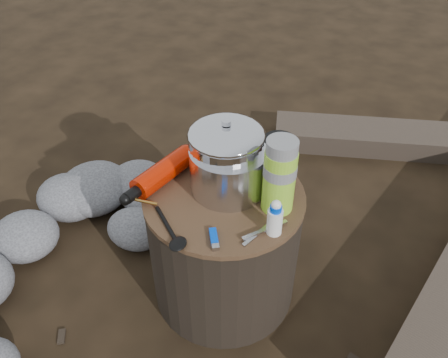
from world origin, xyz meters
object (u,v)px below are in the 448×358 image
at_px(stump, 224,245).
at_px(camping_pot, 226,156).
at_px(fuel_bottle, 163,172).
at_px(thermos, 279,176).
at_px(travel_mug, 278,158).

relative_size(stump, camping_pot, 2.22).
bearing_deg(fuel_bottle, thermos, 18.05).
bearing_deg(stump, travel_mug, 52.50).
xyz_separation_m(fuel_bottle, travel_mug, (0.29, 0.16, 0.03)).
bearing_deg(fuel_bottle, stump, 17.93).
distance_m(camping_pot, fuel_bottle, 0.20).
height_order(fuel_bottle, travel_mug, travel_mug).
xyz_separation_m(stump, camping_pot, (-0.01, 0.04, 0.31)).
bearing_deg(camping_pot, travel_mug, 38.31).
height_order(stump, camping_pot, camping_pot).
distance_m(camping_pot, thermos, 0.17).
xyz_separation_m(camping_pot, travel_mug, (0.12, 0.10, -0.04)).
height_order(stump, travel_mug, travel_mug).
height_order(stump, thermos, thermos).
xyz_separation_m(stump, travel_mug, (0.11, 0.14, 0.28)).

